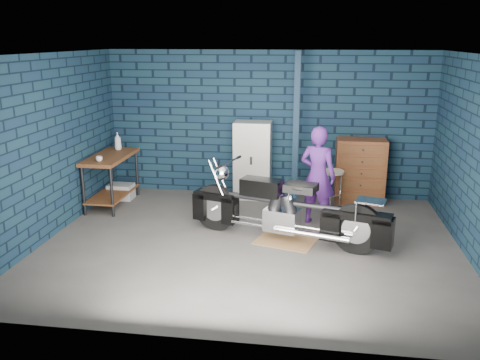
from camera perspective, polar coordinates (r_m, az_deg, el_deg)
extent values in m
plane|color=#4E4B49|center=(7.49, 1.15, -7.15)|extent=(6.00, 6.00, 0.00)
cube|color=#102338|center=(9.51, 3.10, 6.26)|extent=(6.00, 0.02, 2.70)
cube|color=#102338|center=(8.01, -20.65, 3.47)|extent=(0.02, 5.00, 2.70)
cube|color=#102338|center=(7.34, 25.14, 1.95)|extent=(0.02, 5.00, 2.70)
cube|color=white|center=(6.90, 1.28, 13.97)|extent=(6.00, 5.00, 0.02)
cube|color=#102133|center=(8.94, 6.30, 5.57)|extent=(0.10, 0.10, 2.70)
cube|color=brown|center=(9.34, -14.21, -0.01)|extent=(0.60, 1.40, 0.91)
cube|color=olive|center=(7.60, 5.16, -6.81)|extent=(0.99, 0.85, 0.01)
imported|color=#4D1F76|center=(8.13, 8.72, 0.47)|extent=(0.68, 0.56, 1.59)
cube|color=gray|center=(9.73, -13.22, -1.26)|extent=(0.45, 0.32, 0.28)
cube|color=beige|center=(9.40, 1.43, 2.23)|extent=(0.67, 0.48, 1.44)
cube|color=brown|center=(9.41, 13.34, 0.97)|extent=(0.87, 0.49, 1.17)
imported|color=#C6B496|center=(8.81, -15.53, 2.31)|extent=(0.13, 0.13, 0.09)
imported|color=gray|center=(9.63, -13.57, 4.28)|extent=(0.16, 0.16, 0.32)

